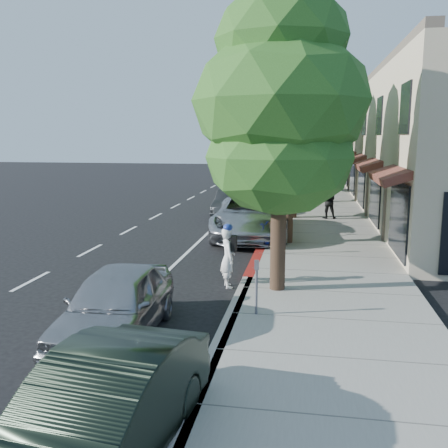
% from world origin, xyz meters
% --- Properties ---
extents(ground, '(120.00, 120.00, 0.00)m').
position_xyz_m(ground, '(0.00, 0.00, 0.00)').
color(ground, black).
rests_on(ground, ground).
extents(sidewalk, '(4.60, 56.00, 0.15)m').
position_xyz_m(sidewalk, '(2.30, 8.00, 0.07)').
color(sidewalk, gray).
rests_on(sidewalk, ground).
extents(curb, '(0.30, 56.00, 0.15)m').
position_xyz_m(curb, '(0.00, 8.00, 0.07)').
color(curb, '#9E998E').
rests_on(curb, ground).
extents(curb_red_segment, '(0.32, 4.00, 0.15)m').
position_xyz_m(curb_red_segment, '(0.00, 1.00, 0.07)').
color(curb_red_segment, maroon).
rests_on(curb_red_segment, ground).
extents(storefront_building, '(10.00, 36.00, 7.00)m').
position_xyz_m(storefront_building, '(9.60, 18.00, 3.50)').
color(storefront_building, beige).
rests_on(storefront_building, ground).
extents(street_tree_0, '(4.47, 4.47, 7.78)m').
position_xyz_m(street_tree_0, '(0.90, -2.00, 4.87)').
color(street_tree_0, black).
rests_on(street_tree_0, ground).
extents(street_tree_1, '(4.80, 4.80, 7.45)m').
position_xyz_m(street_tree_1, '(0.90, 4.00, 4.55)').
color(street_tree_1, black).
rests_on(street_tree_1, ground).
extents(street_tree_2, '(4.99, 4.99, 7.51)m').
position_xyz_m(street_tree_2, '(0.90, 10.00, 4.55)').
color(street_tree_2, black).
rests_on(street_tree_2, ground).
extents(street_tree_3, '(5.60, 5.60, 8.40)m').
position_xyz_m(street_tree_3, '(0.90, 16.00, 5.09)').
color(street_tree_3, black).
rests_on(street_tree_3, ground).
extents(street_tree_4, '(5.07, 5.07, 7.45)m').
position_xyz_m(street_tree_4, '(0.90, 22.00, 4.48)').
color(street_tree_4, black).
rests_on(street_tree_4, ground).
extents(street_tree_5, '(5.33, 5.33, 7.90)m').
position_xyz_m(street_tree_5, '(0.90, 28.00, 4.76)').
color(street_tree_5, black).
rests_on(street_tree_5, ground).
extents(cyclist, '(0.59, 0.71, 1.67)m').
position_xyz_m(cyclist, '(-0.49, -1.57, 0.83)').
color(cyclist, white).
rests_on(cyclist, ground).
extents(bicycle, '(2.20, 1.32, 1.09)m').
position_xyz_m(bicycle, '(-0.40, 3.00, 0.55)').
color(bicycle, navy).
rests_on(bicycle, ground).
extents(silver_suv, '(3.32, 6.57, 1.78)m').
position_xyz_m(silver_suv, '(-0.67, 5.50, 0.89)').
color(silver_suv, '#A6A7AB').
rests_on(silver_suv, ground).
extents(dark_sedan, '(1.58, 4.42, 1.45)m').
position_xyz_m(dark_sedan, '(-2.20, 10.43, 0.73)').
color(dark_sedan, black).
rests_on(dark_sedan, ground).
extents(white_pickup, '(3.06, 6.00, 1.67)m').
position_xyz_m(white_pickup, '(-0.52, 21.00, 0.83)').
color(white_pickup, silver).
rests_on(white_pickup, ground).
extents(dark_suv_far, '(2.75, 5.46, 1.78)m').
position_xyz_m(dark_suv_far, '(-0.50, 27.70, 0.89)').
color(dark_suv_far, black).
rests_on(dark_suv_far, ground).
extents(near_car_a, '(1.95, 4.41, 1.48)m').
position_xyz_m(near_car_a, '(-2.20, -5.50, 0.74)').
color(near_car_a, '#9B9CA0').
rests_on(near_car_a, ground).
extents(near_car_b, '(1.95, 4.51, 1.44)m').
position_xyz_m(near_car_b, '(-0.83, -9.41, 0.72)').
color(near_car_b, black).
rests_on(near_car_b, ground).
extents(pedestrian, '(0.88, 0.71, 1.72)m').
position_xyz_m(pedestrian, '(2.60, 9.95, 1.01)').
color(pedestrian, black).
rests_on(pedestrian, sidewalk).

